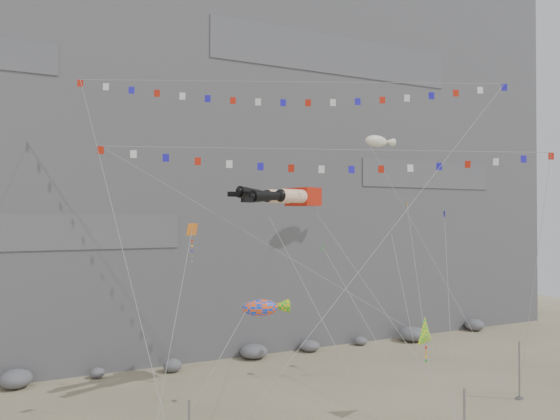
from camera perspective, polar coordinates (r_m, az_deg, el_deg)
name	(u,v)px	position (r m, az deg, el deg)	size (l,w,h in m)	color
ground	(358,419)	(38.52, 8.16, -20.77)	(120.00, 120.00, 0.00)	tan
cliff	(203,118)	(66.20, -8.03, 9.53)	(80.00, 28.00, 50.00)	slate
talus_boulders	(254,352)	(52.64, -2.76, -14.59)	(60.00, 3.00, 1.20)	slate
anchor_pole_right	(519,370)	(44.66, 23.73, -15.09)	(0.12, 0.12, 4.17)	gray
legs_kite	(284,196)	(40.91, 0.42, 1.45)	(9.10, 18.02, 22.25)	red
flag_banner_upper	(296,82)	(44.30, 1.63, 13.22)	(30.76, 19.90, 30.01)	red
flag_banner_lower	(337,150)	(40.65, 5.95, 6.28)	(31.79, 11.62, 22.73)	red
harlequin_kite	(192,230)	(34.96, -9.19, -2.12)	(5.24, 7.35, 14.64)	red
fish_windsock	(260,308)	(33.01, -2.09, -10.20)	(9.23, 3.93, 11.09)	#FF4E0D
delta_kite	(426,335)	(37.53, 15.04, -12.46)	(3.69, 7.38, 9.01)	yellow
blimp_windsock	(376,142)	(52.89, 10.04, 7.05)	(3.97, 15.65, 25.12)	#FBF1CE
small_kite_a	(262,203)	(40.36, -1.92, 0.76)	(2.73, 13.57, 19.61)	orange
small_kite_b	(391,234)	(44.08, 11.57, -2.46)	(6.62, 12.26, 17.67)	purple
small_kite_c	(324,250)	(36.90, 4.66, -4.20)	(2.62, 10.03, 14.69)	green
small_kite_d	(407,208)	(48.01, 13.18, 0.23)	(9.54, 14.24, 21.63)	yellow
small_kite_e	(445,217)	(47.24, 16.81, -0.70)	(9.05, 10.44, 18.57)	#2016C1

